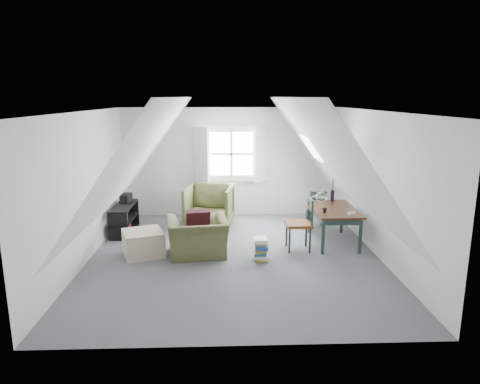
{
  "coord_description": "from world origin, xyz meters",
  "views": [
    {
      "loc": [
        -0.16,
        -7.05,
        2.73
      ],
      "look_at": [
        0.12,
        0.6,
        1.02
      ],
      "focal_mm": 32.0,
      "sensor_mm": 36.0,
      "label": 1
    }
  ],
  "objects_px": {
    "media_shelf": "(124,221)",
    "magazine_stack": "(261,249)",
    "armchair_near": "(198,255)",
    "ottoman": "(143,243)",
    "armchair_far": "(210,226)",
    "dining_chair_near": "(301,223)",
    "dining_chair_far": "(316,209)",
    "dining_table": "(334,213)"
  },
  "relations": [
    {
      "from": "armchair_far",
      "to": "media_shelf",
      "type": "height_order",
      "value": "media_shelf"
    },
    {
      "from": "armchair_far",
      "to": "dining_chair_near",
      "type": "xyz_separation_m",
      "value": [
        1.7,
        -1.5,
        0.5
      ]
    },
    {
      "from": "magazine_stack",
      "to": "armchair_near",
      "type": "bearing_deg",
      "value": 166.71
    },
    {
      "from": "armchair_near",
      "to": "armchair_far",
      "type": "bearing_deg",
      "value": -102.21
    },
    {
      "from": "media_shelf",
      "to": "magazine_stack",
      "type": "relative_size",
      "value": 2.95
    },
    {
      "from": "dining_chair_near",
      "to": "armchair_near",
      "type": "bearing_deg",
      "value": -74.21
    },
    {
      "from": "armchair_far",
      "to": "dining_table",
      "type": "height_order",
      "value": "dining_table"
    },
    {
      "from": "armchair_far",
      "to": "ottoman",
      "type": "height_order",
      "value": "armchair_far"
    },
    {
      "from": "armchair_far",
      "to": "dining_chair_far",
      "type": "relative_size",
      "value": 1.17
    },
    {
      "from": "media_shelf",
      "to": "dining_chair_near",
      "type": "bearing_deg",
      "value": -22.28
    },
    {
      "from": "ottoman",
      "to": "armchair_far",
      "type": "bearing_deg",
      "value": 56.42
    },
    {
      "from": "armchair_near",
      "to": "ottoman",
      "type": "bearing_deg",
      "value": -10.04
    },
    {
      "from": "ottoman",
      "to": "dining_chair_near",
      "type": "distance_m",
      "value": 2.83
    },
    {
      "from": "dining_chair_near",
      "to": "media_shelf",
      "type": "distance_m",
      "value": 3.62
    },
    {
      "from": "ottoman",
      "to": "media_shelf",
      "type": "relative_size",
      "value": 0.58
    },
    {
      "from": "armchair_near",
      "to": "armchair_far",
      "type": "height_order",
      "value": "armchair_far"
    },
    {
      "from": "ottoman",
      "to": "magazine_stack",
      "type": "relative_size",
      "value": 1.72
    },
    {
      "from": "media_shelf",
      "to": "dining_chair_far",
      "type": "bearing_deg",
      "value": -2.45
    },
    {
      "from": "dining_chair_far",
      "to": "media_shelf",
      "type": "distance_m",
      "value": 3.99
    },
    {
      "from": "dining_table",
      "to": "magazine_stack",
      "type": "height_order",
      "value": "dining_table"
    },
    {
      "from": "dining_chair_far",
      "to": "media_shelf",
      "type": "height_order",
      "value": "dining_chair_far"
    },
    {
      "from": "dining_table",
      "to": "magazine_stack",
      "type": "distance_m",
      "value": 1.72
    },
    {
      "from": "dining_chair_far",
      "to": "magazine_stack",
      "type": "distance_m",
      "value": 2.17
    },
    {
      "from": "dining_chair_near",
      "to": "magazine_stack",
      "type": "relative_size",
      "value": 2.54
    },
    {
      "from": "dining_table",
      "to": "media_shelf",
      "type": "xyz_separation_m",
      "value": [
        -4.12,
        0.75,
        -0.33
      ]
    },
    {
      "from": "armchair_near",
      "to": "armchair_far",
      "type": "xyz_separation_m",
      "value": [
        0.15,
        1.71,
        0.0
      ]
    },
    {
      "from": "armchair_far",
      "to": "dining_table",
      "type": "bearing_deg",
      "value": -15.68
    },
    {
      "from": "armchair_near",
      "to": "magazine_stack",
      "type": "xyz_separation_m",
      "value": [
        1.09,
        -0.26,
        0.19
      ]
    },
    {
      "from": "media_shelf",
      "to": "magazine_stack",
      "type": "xyz_separation_m",
      "value": [
        2.68,
        -1.59,
        -0.07
      ]
    },
    {
      "from": "dining_chair_far",
      "to": "media_shelf",
      "type": "bearing_deg",
      "value": 2.71
    },
    {
      "from": "dining_chair_far",
      "to": "dining_chair_near",
      "type": "distance_m",
      "value": 1.36
    },
    {
      "from": "dining_chair_near",
      "to": "media_shelf",
      "type": "bearing_deg",
      "value": -98.89
    },
    {
      "from": "armchair_near",
      "to": "dining_chair_far",
      "type": "xyz_separation_m",
      "value": [
        2.4,
        1.46,
        0.44
      ]
    },
    {
      "from": "media_shelf",
      "to": "armchair_near",
      "type": "bearing_deg",
      "value": -44.32
    },
    {
      "from": "armchair_near",
      "to": "ottoman",
      "type": "xyz_separation_m",
      "value": [
        -0.96,
        0.05,
        0.22
      ]
    },
    {
      "from": "dining_table",
      "to": "dining_chair_far",
      "type": "xyz_separation_m",
      "value": [
        -0.14,
        0.88,
        -0.15
      ]
    },
    {
      "from": "ottoman",
      "to": "media_shelf",
      "type": "bearing_deg",
      "value": 115.87
    },
    {
      "from": "armchair_far",
      "to": "dining_table",
      "type": "distance_m",
      "value": 2.71
    },
    {
      "from": "armchair_far",
      "to": "dining_chair_far",
      "type": "bearing_deg",
      "value": 3.14
    },
    {
      "from": "armchair_far",
      "to": "ottoman",
      "type": "xyz_separation_m",
      "value": [
        -1.11,
        -1.67,
        0.22
      ]
    },
    {
      "from": "magazine_stack",
      "to": "dining_chair_far",
      "type": "bearing_deg",
      "value": 52.69
    },
    {
      "from": "armchair_near",
      "to": "dining_chair_near",
      "type": "height_order",
      "value": "dining_chair_near"
    }
  ]
}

